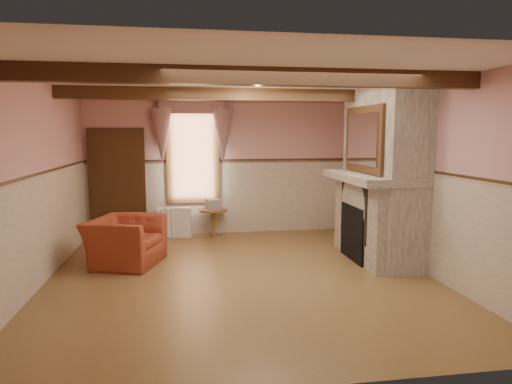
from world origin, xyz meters
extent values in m
cube|color=brown|center=(0.00, 0.00, 0.00)|extent=(5.50, 6.00, 0.01)
cube|color=silver|center=(0.00, 0.00, 2.80)|extent=(5.50, 6.00, 0.01)
cube|color=tan|center=(0.00, 3.00, 1.40)|extent=(5.50, 0.02, 2.80)
cube|color=tan|center=(0.00, -3.00, 1.40)|extent=(5.50, 0.02, 2.80)
cube|color=tan|center=(-2.75, 0.00, 1.40)|extent=(0.02, 6.00, 2.80)
cube|color=tan|center=(2.75, 0.00, 1.40)|extent=(0.02, 6.00, 2.80)
cube|color=black|center=(2.00, 0.60, 0.45)|extent=(0.20, 0.95, 0.90)
imported|color=maroon|center=(-1.72, 0.91, 0.37)|extent=(1.30, 1.39, 0.74)
cylinder|color=brown|center=(-0.22, 2.70, 0.28)|extent=(0.67, 0.67, 0.55)
cube|color=#B7AD8C|center=(-0.22, 2.70, 0.65)|extent=(0.32, 0.37, 0.20)
cube|color=silver|center=(-1.02, 2.70, 0.30)|extent=(0.72, 0.27, 0.60)
imported|color=brown|center=(2.24, 0.51, 1.46)|extent=(0.33, 0.33, 0.08)
cube|color=black|center=(2.24, 1.27, 1.52)|extent=(0.14, 0.24, 0.20)
cylinder|color=#C48637|center=(2.24, 0.90, 1.56)|extent=(0.11, 0.11, 0.28)
cylinder|color=maroon|center=(2.24, -0.09, 1.50)|extent=(0.06, 0.06, 0.16)
cylinder|color=gold|center=(2.24, 0.14, 1.48)|extent=(0.06, 0.06, 0.12)
cube|color=gray|center=(2.42, 0.60, 1.40)|extent=(0.85, 2.00, 2.80)
cube|color=gray|center=(2.24, 0.60, 1.36)|extent=(1.05, 2.05, 0.12)
cube|color=silver|center=(2.06, 0.60, 1.97)|extent=(0.06, 1.44, 1.04)
cube|color=black|center=(-2.10, 2.94, 1.05)|extent=(1.10, 0.10, 2.10)
cube|color=white|center=(-0.60, 2.97, 1.65)|extent=(1.06, 0.08, 2.02)
cube|color=gray|center=(-0.60, 2.88, 2.25)|extent=(1.30, 0.14, 1.40)
cube|color=black|center=(0.00, -1.20, 2.70)|extent=(5.50, 0.18, 0.20)
cube|color=black|center=(0.00, 1.20, 2.70)|extent=(5.50, 0.18, 0.20)
camera|label=1|loc=(-0.78, -6.38, 2.06)|focal=32.00mm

